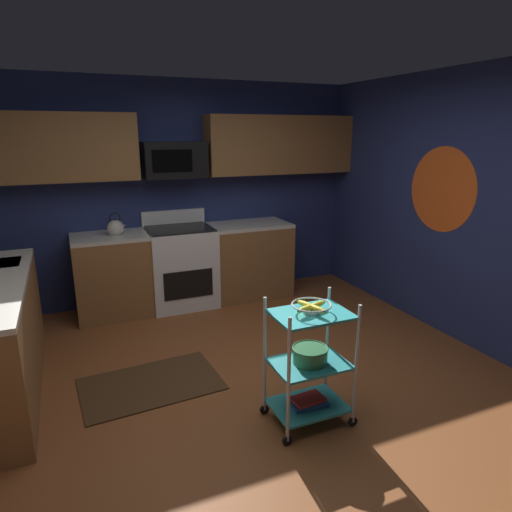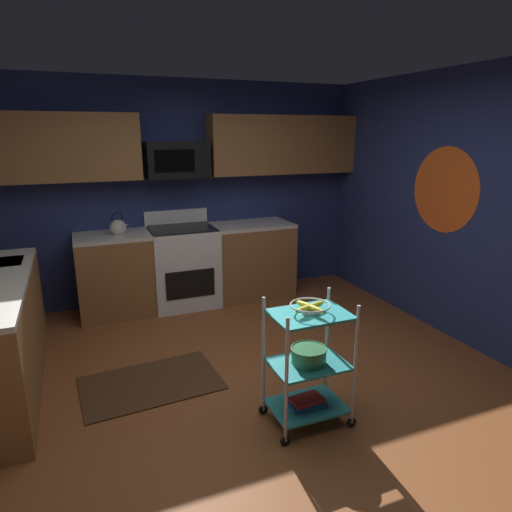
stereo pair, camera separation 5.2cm
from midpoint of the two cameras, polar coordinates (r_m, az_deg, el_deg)
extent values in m
cube|color=brown|center=(3.76, 0.61, -17.05)|extent=(4.40, 4.80, 0.04)
cube|color=navy|center=(5.54, -9.22, 7.98)|extent=(4.52, 0.06, 2.60)
cube|color=navy|center=(4.59, 27.40, 4.92)|extent=(0.06, 4.80, 2.60)
cylinder|color=#E5591E|center=(4.87, 23.11, 7.72)|extent=(0.00, 0.85, 0.85)
cube|color=brown|center=(5.40, -8.03, -1.50)|extent=(2.54, 0.60, 0.88)
cube|color=beige|center=(5.29, -8.21, 3.27)|extent=(2.54, 0.60, 0.04)
cube|color=white|center=(5.38, -8.93, -1.39)|extent=(0.76, 0.64, 0.92)
cube|color=black|center=(5.11, -8.02, -3.55)|extent=(0.56, 0.01, 0.32)
cube|color=white|center=(5.53, -9.88, 4.89)|extent=(0.76, 0.06, 0.18)
cube|color=black|center=(5.26, -9.14, 3.51)|extent=(0.72, 0.60, 0.02)
cube|color=brown|center=(5.16, -23.99, 12.48)|extent=(1.71, 0.33, 0.70)
cube|color=brown|center=(5.73, 3.69, 13.91)|extent=(1.89, 0.33, 0.70)
cube|color=black|center=(5.27, -9.79, 11.96)|extent=(0.70, 0.38, 0.40)
cube|color=black|center=(5.07, -9.97, 11.82)|extent=(0.44, 0.01, 0.24)
cylinder|color=silver|center=(2.96, 4.42, -15.63)|extent=(0.02, 0.02, 0.88)
cylinder|color=black|center=(3.21, 4.24, -22.36)|extent=(0.07, 0.02, 0.07)
cylinder|color=silver|center=(3.20, 12.93, -13.49)|extent=(0.02, 0.02, 0.88)
cylinder|color=black|center=(3.43, 12.46, -19.94)|extent=(0.07, 0.02, 0.07)
cylinder|color=silver|center=(3.26, 1.42, -12.52)|extent=(0.02, 0.02, 0.88)
cylinder|color=black|center=(3.49, 1.37, -18.92)|extent=(0.07, 0.02, 0.07)
cylinder|color=silver|center=(3.47, 9.37, -10.86)|extent=(0.02, 0.02, 0.88)
cylinder|color=black|center=(3.69, 9.06, -17.00)|extent=(0.07, 0.02, 0.07)
cube|color=teal|center=(3.40, 6.91, -18.33)|extent=(0.52, 0.38, 0.02)
cube|color=teal|center=(3.23, 7.10, -13.46)|extent=(0.52, 0.38, 0.02)
cube|color=teal|center=(3.06, 7.33, -7.39)|extent=(0.52, 0.38, 0.02)
torus|color=silver|center=(3.04, 7.38, -6.19)|extent=(0.27, 0.27, 0.01)
cylinder|color=silver|center=(3.06, 7.34, -7.06)|extent=(0.12, 0.12, 0.02)
ellipsoid|color=yellow|center=(3.08, 8.01, -6.22)|extent=(0.17, 0.09, 0.04)
ellipsoid|color=yellow|center=(3.08, 6.69, -6.19)|extent=(0.09, 0.17, 0.04)
ellipsoid|color=yellow|center=(3.01, 6.71, -6.69)|extent=(0.17, 0.09, 0.04)
ellipsoid|color=yellow|center=(3.01, 8.06, -6.72)|extent=(0.09, 0.17, 0.04)
cylinder|color=#387F4C|center=(3.20, 7.19, -12.46)|extent=(0.24, 0.24, 0.11)
torus|color=#387F4C|center=(3.17, 7.22, -11.59)|extent=(0.25, 0.25, 0.01)
cube|color=#1E4C8C|center=(3.38, 6.92, -18.00)|extent=(0.27, 0.19, 0.03)
cube|color=#B22626|center=(3.37, 6.94, -17.63)|extent=(0.24, 0.16, 0.02)
sphere|color=beige|center=(5.14, -16.85, 3.47)|extent=(0.18, 0.18, 0.18)
sphere|color=black|center=(5.13, -16.92, 4.42)|extent=(0.03, 0.03, 0.03)
cone|color=beige|center=(5.15, -15.97, 3.75)|extent=(0.09, 0.04, 0.06)
torus|color=black|center=(5.12, -16.94, 4.69)|extent=(0.12, 0.01, 0.12)
cube|color=#472D19|center=(3.93, -12.80, -15.48)|extent=(1.14, 0.77, 0.01)
camera|label=1|loc=(0.03, -89.58, 0.12)|focal=31.49mm
camera|label=2|loc=(0.03, 90.42, -0.12)|focal=31.49mm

